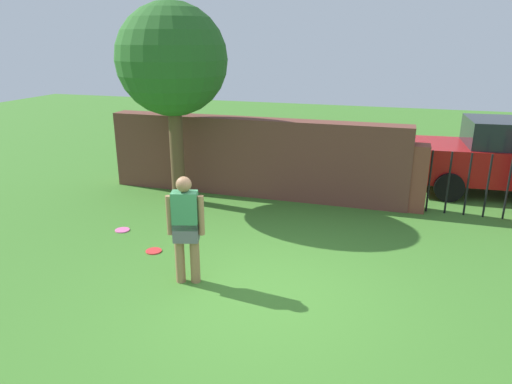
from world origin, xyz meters
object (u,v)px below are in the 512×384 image
car (510,157)px  frisbee_red (154,251)px  person (186,225)px  tree (172,61)px  frisbee_pink (122,230)px

car → frisbee_red: (-6.25, -5.19, -0.85)m
person → frisbee_red: 1.54m
tree → frisbee_pink: size_ratio=15.41×
tree → frisbee_red: (0.76, -2.54, -2.98)m
person → frisbee_red: bearing=126.9°
tree → frisbee_red: size_ratio=15.41×
person → car: bearing=32.7°
person → frisbee_pink: (-2.01, 1.40, -0.89)m
tree → frisbee_pink: tree is taller
car → frisbee_pink: 8.62m
tree → frisbee_red: tree is taller
tree → car: 7.79m
tree → car: bearing=20.7°
tree → frisbee_red: 3.99m
frisbee_red → car: bearing=39.7°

